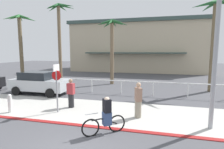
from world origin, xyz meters
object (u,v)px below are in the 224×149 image
bollard_1 (10,103)px  streetlight_curb (220,23)px  cyclist_black_0 (106,116)px  palm_tree_1 (59,22)px  stop_sign_bike_lane (57,81)px  pedestrian_0 (138,101)px  car_silver_1 (40,82)px  pedestrian_1 (71,95)px  palm_tree_2 (112,34)px  palm_tree_3 (215,25)px  palm_tree_0 (20,33)px

bollard_1 → streetlight_curb: (9.70, 0.14, 3.76)m
bollard_1 → cyclist_black_0: cyclist_black_0 is taller
bollard_1 → palm_tree_1: palm_tree_1 is taller
stop_sign_bike_lane → pedestrian_0: size_ratio=1.47×
car_silver_1 → cyclist_black_0: size_ratio=2.93×
streetlight_curb → pedestrian_0: bearing=166.0°
pedestrian_1 → stop_sign_bike_lane: bearing=-108.6°
streetlight_curb → pedestrian_0: streetlight_curb is taller
palm_tree_1 → palm_tree_2: (6.27, -1.13, -1.54)m
bollard_1 → pedestrian_0: bearing=7.8°
streetlight_curb → car_silver_1: size_ratio=1.70×
stop_sign_bike_lane → palm_tree_1: size_ratio=0.30×
stop_sign_bike_lane → pedestrian_1: 1.34m
palm_tree_3 → pedestrian_1: size_ratio=4.28×
stop_sign_bike_lane → pedestrian_1: bearing=71.4°
bollard_1 → streetlight_curb: bearing=0.8°
palm_tree_3 → car_silver_1: palm_tree_3 is taller
streetlight_curb → palm_tree_1: bearing=140.4°
palm_tree_0 → streetlight_curb: bearing=-27.0°
car_silver_1 → pedestrian_0: (7.81, -3.25, -0.06)m
palm_tree_2 → car_silver_1: bearing=-128.2°
cyclist_black_0 → bollard_1: bearing=168.6°
bollard_1 → streetlight_curb: streetlight_curb is taller
palm_tree_3 → palm_tree_0: bearing=-179.9°
palm_tree_2 → cyclist_black_0: 11.80m
car_silver_1 → pedestrian_1: 4.69m
palm_tree_0 → car_silver_1: palm_tree_0 is taller
palm_tree_0 → bollard_1: bearing=-53.4°
palm_tree_0 → car_silver_1: 7.58m
palm_tree_1 → palm_tree_3: bearing=-9.7°
palm_tree_3 → streetlight_curb: bearing=-103.6°
palm_tree_1 → pedestrian_0: palm_tree_1 is taller
palm_tree_2 → palm_tree_0: bearing=-171.1°
palm_tree_1 → pedestrian_1: 12.27m
stop_sign_bike_lane → car_silver_1: stop_sign_bike_lane is taller
palm_tree_3 → car_silver_1: size_ratio=1.62×
cyclist_black_0 → pedestrian_1: 3.93m
car_silver_1 → palm_tree_1: bearing=106.5°
palm_tree_3 → cyclist_black_0: bearing=-123.0°
stop_sign_bike_lane → palm_tree_3: (9.25, 7.59, 3.54)m
pedestrian_0 → pedestrian_1: bearing=170.2°
palm_tree_3 → pedestrian_0: bearing=-124.5°
palm_tree_2 → palm_tree_3: (8.54, -1.41, 0.37)m
streetlight_curb → palm_tree_2: size_ratio=1.20×
stop_sign_bike_lane → cyclist_black_0: stop_sign_bike_lane is taller
palm_tree_2 → pedestrian_1: 9.04m
palm_tree_2 → stop_sign_bike_lane: bearing=-94.5°
palm_tree_2 → palm_tree_3: palm_tree_3 is taller
palm_tree_0 → palm_tree_3: 17.75m
bollard_1 → palm_tree_3: 15.03m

